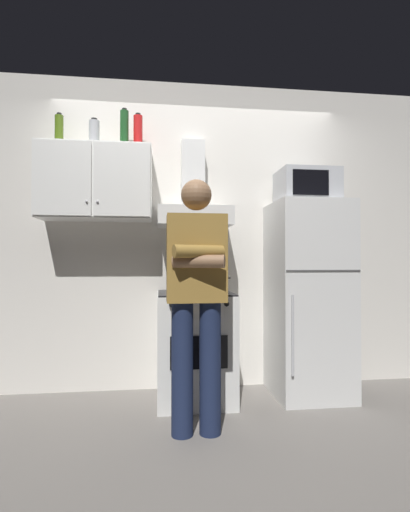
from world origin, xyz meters
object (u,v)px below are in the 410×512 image
(person_standing, at_px, (196,294))
(stove_oven, at_px, (195,346))
(upper_cabinet, at_px, (96,183))
(cooking_pot, at_px, (213,284))
(range_hood, at_px, (194,204))
(microwave, at_px, (307,187))
(bottle_canister_steel, at_px, (94,133))
(refrigerator, at_px, (308,298))
(bottle_olive_oil, at_px, (59,130))
(bottle_soda_red, at_px, (138,132))
(bottle_wine_green, at_px, (124,129))

(person_standing, bearing_deg, stove_oven, 85.28)
(upper_cabinet, relative_size, cooking_pot, 3.27)
(range_hood, bearing_deg, microwave, -6.46)
(bottle_canister_steel, bearing_deg, stove_oven, -7.77)
(upper_cabinet, relative_size, range_hood, 1.20)
(range_hood, distance_m, refrigerator, 1.25)
(upper_cabinet, xyz_separation_m, range_hood, (0.80, 0.00, -0.15))
(person_standing, bearing_deg, range_hood, 86.09)
(person_standing, bearing_deg, upper_cabinet, 135.74)
(cooking_pot, distance_m, bottle_olive_oil, 1.76)
(stove_oven, distance_m, bottle_soda_red, 1.83)
(upper_cabinet, bearing_deg, refrigerator, -4.07)
(upper_cabinet, height_order, bottle_olive_oil, bottle_olive_oil)
(stove_oven, distance_m, bottle_canister_steel, 1.91)
(person_standing, bearing_deg, cooking_pot, 69.70)
(refrigerator, relative_size, cooking_pot, 5.82)
(range_hood, bearing_deg, upper_cabinet, -179.91)
(refrigerator, relative_size, bottle_wine_green, 4.91)
(bottle_wine_green, distance_m, bottle_soda_red, 0.11)
(range_hood, bearing_deg, bottle_canister_steel, -178.91)
(person_standing, distance_m, bottle_soda_red, 1.55)
(upper_cabinet, distance_m, range_hood, 0.81)
(range_hood, height_order, cooking_pot, range_hood)
(microwave, relative_size, person_standing, 0.29)
(microwave, distance_m, bottle_soda_red, 1.49)
(bottle_wine_green, bearing_deg, person_standing, -54.55)
(stove_oven, bearing_deg, bottle_canister_steel, 172.23)
(stove_oven, relative_size, bottle_soda_red, 2.94)
(refrigerator, relative_size, person_standing, 0.98)
(refrigerator, bearing_deg, range_hood, 172.45)
(stove_oven, relative_size, refrigerator, 0.55)
(cooking_pot, bearing_deg, upper_cabinet, 165.27)
(microwave, height_order, bottle_soda_red, bottle_soda_red)
(stove_oven, height_order, person_standing, person_standing)
(refrigerator, relative_size, bottle_canister_steel, 7.16)
(refrigerator, distance_m, person_standing, 1.17)
(bottle_olive_oil, bearing_deg, cooking_pot, -11.35)
(microwave, xyz_separation_m, cooking_pot, (-0.82, -0.14, -0.80))
(stove_oven, height_order, refrigerator, refrigerator)
(stove_oven, relative_size, microwave, 1.82)
(person_standing, bearing_deg, refrigerator, 31.23)
(upper_cabinet, xyz_separation_m, bottle_canister_steel, (-0.01, -0.01, 0.41))
(microwave, xyz_separation_m, bottle_olive_oil, (-2.04, 0.11, 0.43))
(upper_cabinet, bearing_deg, cooking_pot, -14.73)
(bottle_olive_oil, bearing_deg, bottle_soda_red, 2.33)
(microwave, relative_size, bottle_soda_red, 1.61)
(bottle_canister_steel, height_order, bottle_olive_oil, bottle_olive_oil)
(stove_oven, relative_size, person_standing, 0.53)
(refrigerator, distance_m, bottle_olive_oil, 2.46)
(stove_oven, bearing_deg, bottle_soda_red, 161.92)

